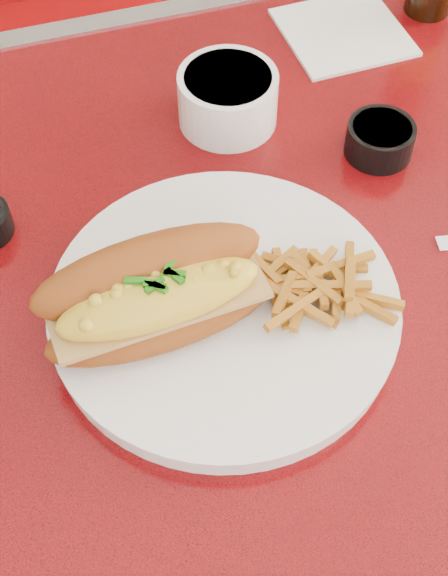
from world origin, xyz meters
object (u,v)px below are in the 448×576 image
object	(u,v)px
dinner_plate	(224,307)
sauce_cup_right	(380,138)
mac_hoagie	(156,295)
booth_bench_far	(157,97)
gravy_ramekin	(228,97)
fork	(238,228)
diner_table	(328,337)

from	to	relation	value
dinner_plate	sauce_cup_right	xyz separation A→B (m)	(0.21, 0.14, 0.01)
mac_hoagie	booth_bench_far	bearing A→B (deg)	73.47
gravy_ramekin	sauce_cup_right	world-z (taller)	gravy_ramekin
fork	sauce_cup_right	size ratio (longest dim) A/B	1.67
diner_table	sauce_cup_right	size ratio (longest dim) A/B	13.63
dinner_plate	fork	world-z (taller)	same
diner_table	gravy_ramekin	bearing A→B (deg)	105.25
booth_bench_far	fork	world-z (taller)	booth_bench_far
dinner_plate	sauce_cup_right	distance (m)	0.26
diner_table	gravy_ramekin	xyz separation A→B (m)	(-0.05, 0.20, 0.19)
dinner_plate	mac_hoagie	size ratio (longest dim) A/B	1.89
diner_table	mac_hoagie	bearing A→B (deg)	-167.31
booth_bench_far	gravy_ramekin	distance (m)	0.80
dinner_plate	sauce_cup_right	world-z (taller)	sauce_cup_right
booth_bench_far	sauce_cup_right	bearing A→B (deg)	-83.74
booth_bench_far	sauce_cup_right	size ratio (longest dim) A/B	13.30
dinner_plate	mac_hoagie	distance (m)	0.07
dinner_plate	gravy_ramekin	xyz separation A→B (m)	(0.08, 0.24, 0.02)
dinner_plate	mac_hoagie	bearing A→B (deg)	-178.21
booth_bench_far	dinner_plate	distance (m)	0.99
mac_hoagie	sauce_cup_right	bearing A→B (deg)	24.55
booth_bench_far	gravy_ramekin	world-z (taller)	booth_bench_far
gravy_ramekin	sauce_cup_right	xyz separation A→B (m)	(0.13, -0.09, -0.01)
dinner_plate	fork	bearing A→B (deg)	63.10
gravy_ramekin	dinner_plate	bearing A→B (deg)	-108.62
mac_hoagie	sauce_cup_right	distance (m)	0.31
sauce_cup_right	booth_bench_far	bearing A→B (deg)	96.26
dinner_plate	diner_table	bearing A→B (deg)	17.22
gravy_ramekin	booth_bench_far	bearing A→B (deg)	85.05
diner_table	mac_hoagie	world-z (taller)	mac_hoagie
booth_bench_far	mac_hoagie	distance (m)	1.03
dinner_plate	booth_bench_far	bearing A→B (deg)	81.13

